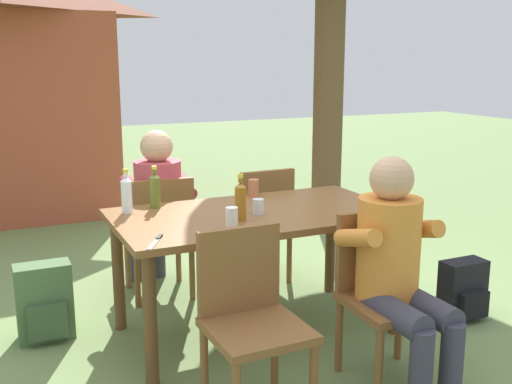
# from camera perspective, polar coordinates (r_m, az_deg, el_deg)

# --- Properties ---
(ground_plane) EXTENTS (24.00, 24.00, 0.00)m
(ground_plane) POSITION_cam_1_polar(r_m,az_deg,el_deg) (3.87, 0.00, -12.81)
(ground_plane) COLOR #6B844C
(dining_table) EXTENTS (1.67, 0.91, 0.76)m
(dining_table) POSITION_cam_1_polar(r_m,az_deg,el_deg) (3.63, 0.00, -3.25)
(dining_table) COLOR brown
(dining_table) RESTS_ON ground_plane
(chair_near_right) EXTENTS (0.46, 0.46, 0.87)m
(chair_near_right) POSITION_cam_1_polar(r_m,az_deg,el_deg) (3.25, 11.83, -8.73)
(chair_near_right) COLOR brown
(chair_near_right) RESTS_ON ground_plane
(chair_far_left) EXTENTS (0.46, 0.46, 0.87)m
(chair_far_left) POSITION_cam_1_polar(r_m,az_deg,el_deg) (4.24, -8.97, -3.59)
(chair_far_left) COLOR brown
(chair_far_left) RESTS_ON ground_plane
(chair_near_left) EXTENTS (0.45, 0.45, 0.87)m
(chair_near_left) POSITION_cam_1_polar(r_m,az_deg,el_deg) (2.90, -0.59, -11.18)
(chair_near_left) COLOR brown
(chair_near_left) RESTS_ON ground_plane
(chair_far_right) EXTENTS (0.45, 0.45, 0.87)m
(chair_far_right) POSITION_cam_1_polar(r_m,az_deg,el_deg) (4.50, 0.38, -2.53)
(chair_far_right) COLOR brown
(chair_far_right) RESTS_ON ground_plane
(person_in_white_shirt) EXTENTS (0.47, 0.61, 1.18)m
(person_in_white_shirt) POSITION_cam_1_polar(r_m,az_deg,el_deg) (3.11, 13.10, -6.50)
(person_in_white_shirt) COLOR orange
(person_in_white_shirt) RESTS_ON ground_plane
(person_in_plaid_shirt) EXTENTS (0.47, 0.61, 1.18)m
(person_in_plaid_shirt) POSITION_cam_1_polar(r_m,az_deg,el_deg) (4.31, -9.38, -1.08)
(person_in_plaid_shirt) COLOR #B7424C
(person_in_plaid_shirt) RESTS_ON ground_plane
(bottle_olive) EXTENTS (0.06, 0.06, 0.26)m
(bottle_olive) POSITION_cam_1_polar(r_m,az_deg,el_deg) (3.73, -9.44, 0.20)
(bottle_olive) COLOR #566623
(bottle_olive) RESTS_ON dining_table
(bottle_clear) EXTENTS (0.06, 0.06, 0.26)m
(bottle_clear) POSITION_cam_1_polar(r_m,az_deg,el_deg) (3.64, -12.02, -0.19)
(bottle_clear) COLOR white
(bottle_clear) RESTS_ON dining_table
(bottle_amber) EXTENTS (0.06, 0.06, 0.26)m
(bottle_amber) POSITION_cam_1_polar(r_m,az_deg,el_deg) (3.40, -1.46, -0.80)
(bottle_amber) COLOR #996019
(bottle_amber) RESTS_ON dining_table
(cup_glass) EXTENTS (0.07, 0.07, 0.09)m
(cup_glass) POSITION_cam_1_polar(r_m,az_deg,el_deg) (3.55, 0.20, -1.36)
(cup_glass) COLOR silver
(cup_glass) RESTS_ON dining_table
(cup_terracotta) EXTENTS (0.07, 0.07, 0.11)m
(cup_terracotta) POSITION_cam_1_polar(r_m,az_deg,el_deg) (4.01, -0.24, 0.40)
(cup_terracotta) COLOR #BC6B47
(cup_terracotta) RESTS_ON dining_table
(cup_white) EXTENTS (0.07, 0.07, 0.12)m
(cup_white) POSITION_cam_1_polar(r_m,az_deg,el_deg) (3.25, -2.29, -2.45)
(cup_white) COLOR white
(cup_white) RESTS_ON dining_table
(table_knife) EXTENTS (0.14, 0.22, 0.01)m
(table_knife) POSITION_cam_1_polar(r_m,az_deg,el_deg) (3.07, -9.32, -4.52)
(table_knife) COLOR silver
(table_knife) RESTS_ON dining_table
(backpack_by_near_side) EXTENTS (0.29, 0.21, 0.38)m
(backpack_by_near_side) POSITION_cam_1_polar(r_m,az_deg,el_deg) (4.19, 18.86, -8.75)
(backpack_by_near_side) COLOR black
(backpack_by_near_side) RESTS_ON ground_plane
(backpack_by_far_side) EXTENTS (0.32, 0.23, 0.47)m
(backpack_by_far_side) POSITION_cam_1_polar(r_m,az_deg,el_deg) (3.88, -19.17, -9.83)
(backpack_by_far_side) COLOR #47663D
(backpack_by_far_side) RESTS_ON ground_plane
(brick_kiosk) EXTENTS (2.45, 1.82, 2.65)m
(brick_kiosk) POSITION_cam_1_polar(r_m,az_deg,el_deg) (7.03, -22.68, 9.38)
(brick_kiosk) COLOR #9E472D
(brick_kiosk) RESTS_ON ground_plane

